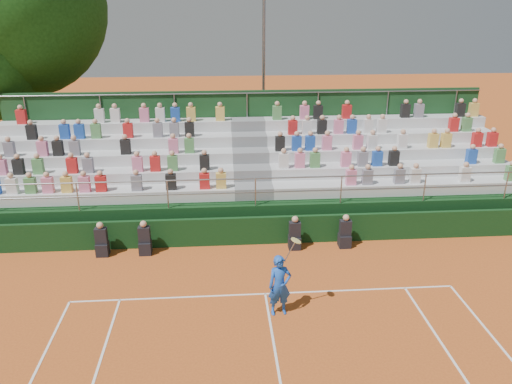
{
  "coord_description": "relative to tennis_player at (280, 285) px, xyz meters",
  "views": [
    {
      "loc": [
        -1.2,
        -12.25,
        7.84
      ],
      "look_at": [
        0.0,
        3.5,
        1.8
      ],
      "focal_mm": 35.0,
      "sensor_mm": 36.0,
      "label": 1
    }
  ],
  "objects": [
    {
      "name": "ground",
      "position": [
        -0.29,
        0.96,
        -0.86
      ],
      "size": [
        90.0,
        90.0,
        0.0
      ],
      "primitive_type": "plane",
      "color": "#C15820",
      "rests_on": "ground"
    },
    {
      "name": "courtside_wall",
      "position": [
        -0.29,
        4.16,
        -0.36
      ],
      "size": [
        20.0,
        0.15,
        1.0
      ],
      "primitive_type": "cube",
      "color": "black",
      "rests_on": "ground"
    },
    {
      "name": "line_officials",
      "position": [
        -1.45,
        3.71,
        -0.38
      ],
      "size": [
        8.5,
        0.4,
        1.19
      ],
      "color": "black",
      "rests_on": "ground"
    },
    {
      "name": "grandstand",
      "position": [
        -0.3,
        7.39,
        0.23
      ],
      "size": [
        20.0,
        5.2,
        4.4
      ],
      "color": "black",
      "rests_on": "ground"
    },
    {
      "name": "tennis_player",
      "position": [
        0.0,
        0.0,
        0.0
      ],
      "size": [
        0.87,
        0.49,
        2.22
      ],
      "color": "blue",
      "rests_on": "ground"
    },
    {
      "name": "tree_east",
      "position": [
        -10.41,
        13.11,
        6.79
      ],
      "size": [
        8.01,
        8.01,
        11.66
      ],
      "color": "#382714",
      "rests_on": "ground"
    },
    {
      "name": "floodlight_mast",
      "position": [
        0.9,
        14.82,
        4.27
      ],
      "size": [
        0.6,
        0.25,
        8.89
      ],
      "color": "gray",
      "rests_on": "ground"
    }
  ]
}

